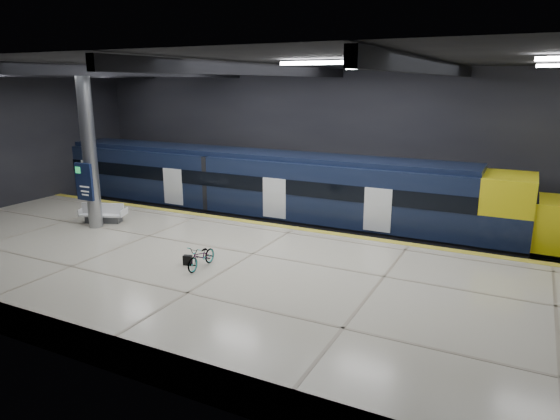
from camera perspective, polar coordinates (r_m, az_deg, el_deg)
The scene contains 10 objects.
ground at distance 19.95m, azimuth -1.65°, elevation -7.13°, with size 30.00×30.00×0.00m, color black.
room_shell at distance 18.63m, azimuth -1.78°, elevation 9.46°, with size 30.10×16.10×8.05m.
platform at distance 17.75m, azimuth -5.54°, elevation -8.10°, with size 30.00×11.00×1.10m, color beige.
safety_strip at distance 21.92m, azimuth 1.75°, elevation -2.08°, with size 30.00×0.40×0.01m, color gold.
rails at distance 24.63m, azimuth 4.45°, elevation -2.74°, with size 30.00×1.52×0.16m.
train at distance 25.34m, azimuth -1.61°, elevation 2.41°, with size 29.40×2.84×3.79m.
bench at distance 24.15m, azimuth -19.53°, elevation -0.60°, with size 2.20×1.51×0.90m.
bicycle at distance 17.43m, azimuth -8.97°, elevation -5.26°, with size 0.55×1.57×0.82m, color #99999E.
pannier_bag at distance 17.85m, azimuth -10.51°, elevation -5.66°, with size 0.30×0.18×0.35m, color black.
info_column at distance 22.93m, azimuth -21.01°, elevation 6.29°, with size 0.90×0.78×6.90m.
Camera 1 is at (8.87, -16.30, 7.33)m, focal length 32.00 mm.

